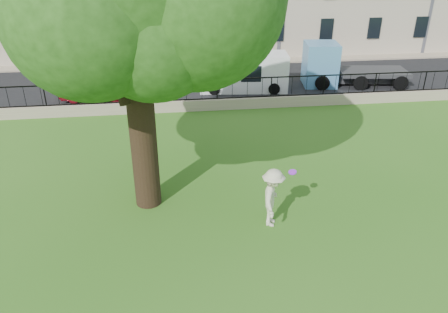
{
  "coord_description": "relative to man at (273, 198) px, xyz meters",
  "views": [
    {
      "loc": [
        -2.5,
        -10.62,
        8.46
      ],
      "look_at": [
        -0.7,
        3.5,
        1.34
      ],
      "focal_mm": 35.0,
      "sensor_mm": 36.0,
      "label": 1
    }
  ],
  "objects": [
    {
      "name": "ground",
      "position": [
        -0.56,
        -1.01,
        -1.01
      ],
      "size": [
        120.0,
        120.0,
        0.0
      ],
      "primitive_type": "plane",
      "color": "#2E6818",
      "rests_on": "ground"
    },
    {
      "name": "iron_railing",
      "position": [
        -0.56,
        10.99,
        0.15
      ],
      "size": [
        50.0,
        0.05,
        1.13
      ],
      "color": "black",
      "rests_on": "retaining_wall"
    },
    {
      "name": "retaining_wall",
      "position": [
        -0.56,
        10.99,
        -0.71
      ],
      "size": [
        50.0,
        0.4,
        0.6
      ],
      "primitive_type": "cube",
      "color": "gray",
      "rests_on": "ground"
    },
    {
      "name": "frisbee",
      "position": [
        0.74,
        0.49,
        0.62
      ],
      "size": [
        0.32,
        0.32,
        0.12
      ],
      "primitive_type": "cylinder",
      "rotation": [
        0.21,
        -0.14,
        -0.22
      ],
      "color": "#A22AEE"
    },
    {
      "name": "sidewalk",
      "position": [
        -0.56,
        20.89,
        -0.95
      ],
      "size": [
        60.0,
        1.4,
        0.12
      ],
      "primitive_type": "cube",
      "color": "gray",
      "rests_on": "ground"
    },
    {
      "name": "street",
      "position": [
        -0.56,
        15.69,
        -1.0
      ],
      "size": [
        60.0,
        9.0,
        0.01
      ],
      "primitive_type": "cube",
      "color": "black",
      "rests_on": "ground"
    },
    {
      "name": "red_sedan",
      "position": [
        -7.33,
        13.39,
        -0.35
      ],
      "size": [
        4.06,
        1.63,
        1.31
      ],
      "primitive_type": "imported",
      "rotation": [
        0.0,
        0.0,
        1.51
      ],
      "color": "maroon",
      "rests_on": "street"
    },
    {
      "name": "white_van",
      "position": [
        1.44,
        14.31,
        0.11
      ],
      "size": [
        5.5,
        2.6,
        2.23
      ],
      "primitive_type": "cube",
      "rotation": [
        0.0,
        0.0,
        -0.1
      ],
      "color": "white",
      "rests_on": "street"
    },
    {
      "name": "man",
      "position": [
        0.0,
        0.0,
        0.0
      ],
      "size": [
        1.12,
        1.47,
        2.01
      ],
      "primitive_type": "imported",
      "rotation": [
        0.0,
        0.0,
        1.25
      ],
      "color": "beige",
      "rests_on": "ground"
    },
    {
      "name": "blue_truck",
      "position": [
        8.6,
        14.39,
        0.33
      ],
      "size": [
        6.6,
        3.07,
        2.67
      ],
      "primitive_type": "cube",
      "rotation": [
        0.0,
        0.0,
        -0.13
      ],
      "color": "#5898CF",
      "rests_on": "street"
    }
  ]
}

